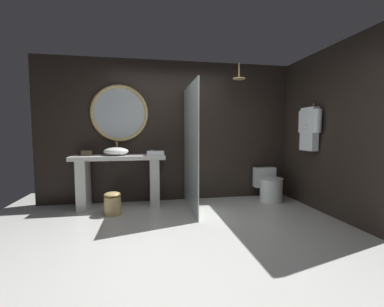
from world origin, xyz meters
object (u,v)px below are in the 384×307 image
object	(u,v)px
vessel_sink	(116,151)
tissue_box	(87,153)
hanging_bathrobe	(309,127)
toilet	(269,186)
tumbler_cup	(152,152)
waste_bin	(113,203)
folded_hand_towel	(156,153)
rain_shower_head	(239,78)
round_wall_mirror	(120,113)

from	to	relation	value
vessel_sink	tissue_box	distance (m)	0.48
hanging_bathrobe	toilet	distance (m)	1.30
tissue_box	toilet	bearing A→B (deg)	-1.56
tumbler_cup	waste_bin	xyz separation A→B (m)	(-0.63, -0.41, -0.75)
tissue_box	folded_hand_towel	distance (m)	1.15
tumbler_cup	rain_shower_head	size ratio (longest dim) A/B	0.31
tumbler_cup	round_wall_mirror	xyz separation A→B (m)	(-0.56, 0.27, 0.69)
toilet	folded_hand_towel	distance (m)	2.23
hanging_bathrobe	round_wall_mirror	bearing A→B (deg)	164.39
hanging_bathrobe	vessel_sink	bearing A→B (deg)	169.12
tumbler_cup	round_wall_mirror	bearing A→B (deg)	154.10
toilet	round_wall_mirror	bearing A→B (deg)	173.34
tumbler_cup	round_wall_mirror	world-z (taller)	round_wall_mirror
round_wall_mirror	hanging_bathrobe	distance (m)	3.28
tissue_box	hanging_bathrobe	size ratio (longest dim) A/B	0.21
tissue_box	rain_shower_head	distance (m)	2.93
tissue_box	rain_shower_head	bearing A→B (deg)	-2.92
tumbler_cup	waste_bin	distance (m)	1.07
vessel_sink	folded_hand_towel	xyz separation A→B (m)	(0.66, -0.14, -0.03)
folded_hand_towel	hanging_bathrobe	bearing A→B (deg)	-10.67
tissue_box	toilet	xyz separation A→B (m)	(3.27, -0.09, -0.66)
folded_hand_towel	tumbler_cup	bearing A→B (deg)	112.91
tumbler_cup	rain_shower_head	world-z (taller)	rain_shower_head
tumbler_cup	folded_hand_towel	world-z (taller)	tumbler_cup
toilet	tissue_box	bearing A→B (deg)	178.44
round_wall_mirror	tissue_box	bearing A→B (deg)	-156.16
waste_bin	folded_hand_towel	xyz separation A→B (m)	(0.69, 0.28, 0.75)
tissue_box	waste_bin	xyz separation A→B (m)	(0.45, -0.45, -0.76)
tissue_box	round_wall_mirror	bearing A→B (deg)	23.84
round_wall_mirror	folded_hand_towel	bearing A→B (deg)	-33.25
hanging_bathrobe	waste_bin	bearing A→B (deg)	176.56
vessel_sink	tumbler_cup	world-z (taller)	vessel_sink
toilet	waste_bin	xyz separation A→B (m)	(-2.82, -0.37, -0.09)
waste_bin	tissue_box	bearing A→B (deg)	134.76
rain_shower_head	waste_bin	world-z (taller)	rain_shower_head
vessel_sink	hanging_bathrobe	bearing A→B (deg)	-10.88
hanging_bathrobe	toilet	world-z (taller)	hanging_bathrobe
vessel_sink	waste_bin	distance (m)	0.89
tumbler_cup	rain_shower_head	distance (m)	2.02
rain_shower_head	hanging_bathrobe	distance (m)	1.47
rain_shower_head	hanging_bathrobe	world-z (taller)	rain_shower_head
tumbler_cup	tissue_box	xyz separation A→B (m)	(-1.08, 0.04, 0.00)
vessel_sink	round_wall_mirror	bearing A→B (deg)	80.30
rain_shower_head	round_wall_mirror	bearing A→B (deg)	170.11
tissue_box	hanging_bathrobe	bearing A→B (deg)	-10.02
vessel_sink	folded_hand_towel	size ratio (longest dim) A/B	1.45
round_wall_mirror	toilet	bearing A→B (deg)	-6.66
hanging_bathrobe	waste_bin	distance (m)	3.44
tissue_box	waste_bin	bearing A→B (deg)	-45.24
toilet	rain_shower_head	bearing A→B (deg)	-176.12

